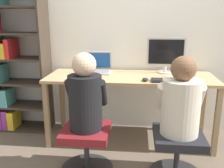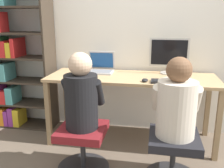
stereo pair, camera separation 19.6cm
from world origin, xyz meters
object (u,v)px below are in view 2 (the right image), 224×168
(laptop, at_px, (100,68))
(bookshelf, at_px, (8,59))
(office_chair_left, at_px, (173,156))
(desktop_monitor, at_px, (169,55))
(keyboard, at_px, (171,82))
(office_chair_right, at_px, (83,146))
(person_at_laptop, at_px, (81,95))
(person_at_monitor, at_px, (177,103))

(laptop, distance_m, bookshelf, 1.18)
(laptop, height_order, office_chair_left, laptop)
(laptop, bearing_deg, desktop_monitor, 4.25)
(desktop_monitor, xyz_separation_m, laptop, (-0.78, -0.06, -0.16))
(keyboard, distance_m, office_chair_right, 1.05)
(office_chair_right, xyz_separation_m, person_at_laptop, (0.00, 0.00, 0.49))
(desktop_monitor, bearing_deg, office_chair_right, -130.90)
(office_chair_right, bearing_deg, desktop_monitor, 49.10)
(office_chair_left, bearing_deg, person_at_monitor, 90.00)
(person_at_laptop, bearing_deg, keyboard, 30.21)
(office_chair_left, distance_m, office_chair_right, 0.80)
(desktop_monitor, xyz_separation_m, keyboard, (0.02, -0.42, -0.20))
(office_chair_left, bearing_deg, desktop_monitor, 92.82)
(person_at_monitor, bearing_deg, person_at_laptop, 179.04)
(keyboard, bearing_deg, person_at_monitor, -87.28)
(desktop_monitor, bearing_deg, office_chair_left, -87.18)
(person_at_laptop, bearing_deg, office_chair_right, -90.00)
(person_at_monitor, bearing_deg, bookshelf, 157.34)
(office_chair_left, height_order, office_chair_right, same)
(office_chair_left, relative_size, office_chair_right, 1.00)
(person_at_monitor, relative_size, bookshelf, 0.37)
(desktop_monitor, height_order, bookshelf, bookshelf)
(bookshelf, bearing_deg, person_at_monitor, -22.66)
(laptop, xyz_separation_m, person_at_laptop, (0.02, -0.81, -0.08))
(person_at_monitor, bearing_deg, keyboard, 92.72)
(laptop, relative_size, office_chair_left, 0.64)
(office_chair_left, bearing_deg, laptop, 134.61)
(office_chair_right, height_order, person_at_monitor, person_at_monitor)
(office_chair_left, xyz_separation_m, bookshelf, (-1.99, 0.84, 0.64))
(keyboard, bearing_deg, laptop, 155.76)
(desktop_monitor, height_order, laptop, desktop_monitor)
(office_chair_right, distance_m, person_at_monitor, 0.93)
(office_chair_left, relative_size, bookshelf, 0.27)
(keyboard, distance_m, bookshelf, 2.01)
(desktop_monitor, relative_size, laptop, 1.41)
(office_chair_left, height_order, person_at_laptop, person_at_laptop)
(bookshelf, bearing_deg, office_chair_right, -34.65)
(keyboard, height_order, person_at_laptop, person_at_laptop)
(person_at_monitor, bearing_deg, laptop, 134.76)
(laptop, relative_size, person_at_monitor, 0.47)
(person_at_monitor, xyz_separation_m, bookshelf, (-1.99, 0.83, 0.16))
(desktop_monitor, relative_size, person_at_laptop, 0.65)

